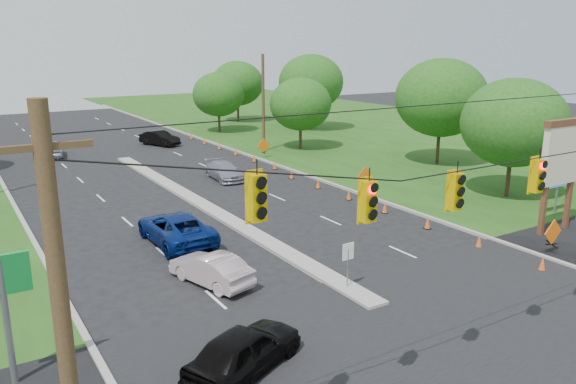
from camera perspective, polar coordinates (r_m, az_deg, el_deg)
ground at (r=19.83m, az=17.12°, el=-15.67°), size 160.00×160.00×0.00m
grass_right at (r=54.13m, az=22.27°, el=3.20°), size 40.00×160.00×0.06m
cross_street at (r=19.83m, az=17.12°, el=-15.67°), size 160.00×14.00×0.02m
curb_left at (r=42.13m, az=-26.55°, el=-0.32°), size 0.25×110.00×0.16m
curb_right at (r=48.13m, az=-2.02°, el=2.97°), size 0.25×110.00×0.16m
median at (r=35.91m, az=-8.81°, el=-1.30°), size 1.00×34.00×0.18m
median_sign at (r=23.08m, az=6.12°, el=-6.58°), size 0.55×0.06×2.05m
signal_span at (r=17.27m, az=20.73°, el=-2.56°), size 25.60×0.32×9.00m
utility_pole_far_right at (r=52.91m, az=-2.53°, el=8.97°), size 0.28×0.28×9.00m
pylon_sign at (r=33.04m, az=26.04°, el=3.10°), size 5.90×2.30×6.12m
cone_0 at (r=27.71m, az=24.43°, el=-6.63°), size 0.32×0.32×0.70m
cone_1 at (r=29.61m, az=18.84°, el=-4.73°), size 0.32×0.32×0.70m
cone_2 at (r=31.79m, az=13.99°, el=-3.04°), size 0.32×0.32×0.70m
cone_3 at (r=34.18m, az=9.81°, el=-1.56°), size 0.32×0.32×0.70m
cone_4 at (r=36.76m, az=6.20°, el=-0.27°), size 0.32×0.32×0.70m
cone_5 at (r=39.48m, az=3.07°, el=0.85°), size 0.32×0.32×0.70m
cone_6 at (r=42.31m, az=0.36°, el=1.82°), size 0.32×0.32×0.70m
cone_7 at (r=45.53m, az=-1.36°, el=2.74°), size 0.32×0.32×0.70m
cone_8 at (r=48.51m, az=-3.47°, el=3.47°), size 0.32×0.32×0.70m
cone_9 at (r=51.56m, az=-5.34°, el=4.11°), size 0.32×0.32×0.70m
cone_10 at (r=54.66m, az=-7.00°, el=4.67°), size 0.32×0.32×0.70m
cone_11 at (r=57.81m, az=-8.48°, el=5.17°), size 0.32×0.32×0.70m
cone_12 at (r=61.00m, az=-9.81°, el=5.61°), size 0.32×0.32×0.70m
work_sign_0 at (r=29.69m, az=25.31°, el=-3.82°), size 1.27×0.58×1.37m
work_sign_1 at (r=38.64m, az=7.81°, el=1.56°), size 1.27×0.58×1.37m
work_sign_2 at (r=49.97m, az=-2.49°, el=4.68°), size 1.27×0.58×1.37m
tree_7 at (r=39.12m, az=21.96°, el=6.55°), size 6.72×6.72×7.84m
tree_8 at (r=48.46m, az=15.31°, el=9.22°), size 7.56×7.56×8.82m
tree_9 at (r=53.89m, az=1.28°, el=8.91°), size 5.88×5.88×6.86m
tree_10 at (r=66.51m, az=2.36°, el=11.09°), size 7.56×7.56×8.82m
tree_11 at (r=73.98m, az=-5.16°, el=10.93°), size 6.72×6.72×7.84m
tree_12 at (r=65.13m, az=-7.09°, el=9.82°), size 5.88×5.88×6.86m
black_sedan at (r=17.95m, az=-4.46°, el=-15.68°), size 4.72×3.42×1.49m
white_sedan at (r=24.09m, az=-7.84°, el=-7.73°), size 2.51×4.32×1.35m
blue_pickup at (r=29.14m, az=-11.32°, el=-3.61°), size 2.67×5.71×1.58m
silver_car_far at (r=42.37m, az=-6.51°, el=2.16°), size 2.20×4.65×1.31m
silver_car_oncoming at (r=54.83m, az=-22.85°, el=4.09°), size 2.61×4.74×1.53m
dark_car_receding at (r=57.90m, az=-12.91°, el=5.35°), size 3.25×4.68×1.46m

